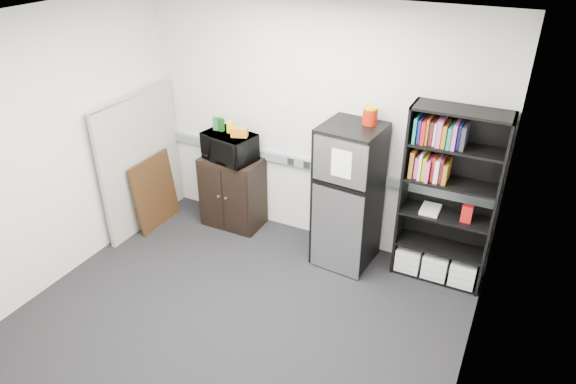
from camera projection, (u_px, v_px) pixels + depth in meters
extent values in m
plane|color=black|center=(235.00, 322.00, 4.83)|extent=(4.00, 4.00, 0.00)
cube|color=silver|center=(314.00, 127.00, 5.55)|extent=(4.00, 0.02, 2.70)
cube|color=silver|center=(483.00, 264.00, 3.40)|extent=(0.02, 3.50, 2.70)
cube|color=silver|center=(51.00, 153.00, 4.95)|extent=(0.02, 3.50, 2.70)
cube|color=white|center=(216.00, 27.00, 3.52)|extent=(4.00, 3.50, 0.02)
cube|color=slate|center=(312.00, 165.00, 5.74)|extent=(3.92, 0.05, 0.10)
cube|color=white|center=(285.00, 104.00, 5.58)|extent=(0.14, 0.00, 0.10)
cube|color=black|center=(404.00, 190.00, 5.18)|extent=(0.02, 0.34, 1.85)
cube|color=black|center=(495.00, 210.00, 4.84)|extent=(0.02, 0.34, 1.85)
cube|color=black|center=(451.00, 192.00, 5.14)|extent=(0.90, 0.02, 1.85)
cube|color=black|center=(463.00, 111.00, 4.57)|extent=(0.90, 0.34, 0.02)
cube|color=black|center=(435.00, 273.00, 5.45)|extent=(0.85, 0.32, 0.03)
cube|color=black|center=(440.00, 246.00, 5.28)|extent=(0.85, 0.32, 0.03)
cube|color=black|center=(445.00, 216.00, 5.10)|extent=(0.85, 0.32, 0.02)
cube|color=black|center=(451.00, 183.00, 4.92)|extent=(0.85, 0.32, 0.02)
cube|color=black|center=(457.00, 147.00, 4.74)|extent=(0.85, 0.32, 0.02)
cube|color=white|center=(410.00, 256.00, 5.48)|extent=(0.25, 0.30, 0.25)
cube|color=white|center=(436.00, 263.00, 5.37)|extent=(0.25, 0.30, 0.25)
cube|color=white|center=(464.00, 271.00, 5.26)|extent=(0.25, 0.30, 0.25)
cube|color=#9C968A|center=(142.00, 163.00, 6.03)|extent=(0.05, 1.30, 1.60)
cube|color=#B2B2B7|center=(132.00, 96.00, 5.64)|extent=(0.06, 1.30, 0.02)
cube|color=black|center=(233.00, 192.00, 6.16)|extent=(0.70, 0.44, 0.88)
cube|color=black|center=(211.00, 197.00, 6.05)|extent=(0.32, 0.01, 0.77)
cube|color=black|center=(235.00, 203.00, 5.92)|extent=(0.32, 0.01, 0.77)
cylinder|color=#B2B2B7|center=(218.00, 196.00, 5.97)|extent=(0.02, 0.02, 0.02)
cylinder|color=#B2B2B7|center=(226.00, 198.00, 5.93)|extent=(0.02, 0.02, 0.02)
imported|color=black|center=(229.00, 147.00, 5.85)|extent=(0.64, 0.49, 0.32)
cube|color=#1A5B2B|center=(216.00, 124.00, 5.84)|extent=(0.08, 0.06, 0.15)
cube|color=#0D3A12|center=(221.00, 125.00, 5.81)|extent=(0.08, 0.06, 0.15)
cube|color=yellow|center=(230.00, 127.00, 5.77)|extent=(0.08, 0.07, 0.14)
cube|color=orange|center=(239.00, 132.00, 5.68)|extent=(0.20, 0.15, 0.10)
cube|color=black|center=(348.00, 197.00, 5.36)|extent=(0.64, 0.64, 1.55)
cube|color=#AEAEB2|center=(340.00, 163.00, 4.87)|extent=(0.56, 0.07, 0.46)
cube|color=#AEAEB2|center=(336.00, 232.00, 5.25)|extent=(0.56, 0.07, 0.99)
cube|color=black|center=(338.00, 188.00, 4.99)|extent=(0.56, 0.06, 0.03)
cube|color=white|center=(341.00, 164.00, 4.85)|extent=(0.21, 0.02, 0.28)
cube|color=black|center=(353.00, 127.00, 4.98)|extent=(0.64, 0.64, 0.02)
cylinder|color=#9E1907|center=(370.00, 116.00, 4.98)|extent=(0.15, 0.15, 0.18)
cylinder|color=gold|center=(371.00, 106.00, 4.93)|extent=(0.15, 0.15, 0.02)
cube|color=black|center=(155.00, 192.00, 6.16)|extent=(0.13, 0.67, 0.86)
cube|color=beige|center=(156.00, 192.00, 6.15)|extent=(0.09, 0.57, 0.73)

